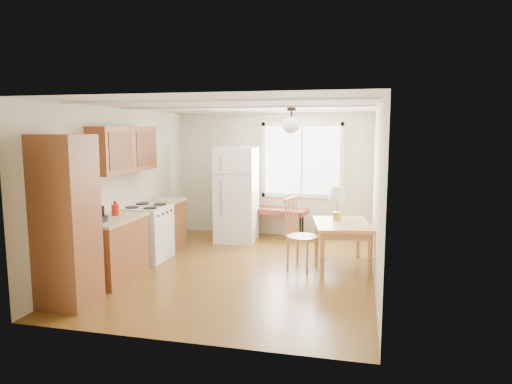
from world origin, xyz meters
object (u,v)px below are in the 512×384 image
(refrigerator, at_px, (236,194))
(chair, at_px, (296,228))
(dining_table, at_px, (342,229))
(bench, at_px, (275,211))

(refrigerator, relative_size, chair, 1.64)
(dining_table, xyz_separation_m, chair, (-0.69, -0.25, 0.04))
(refrigerator, xyz_separation_m, bench, (0.67, 0.42, -0.38))
(refrigerator, distance_m, chair, 2.06)
(chair, bearing_deg, dining_table, 38.66)
(bench, relative_size, dining_table, 1.08)
(bench, xyz_separation_m, dining_table, (1.40, -1.67, 0.07))
(refrigerator, height_order, dining_table, refrigerator)
(bench, bearing_deg, refrigerator, -138.11)
(bench, height_order, dining_table, dining_table)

